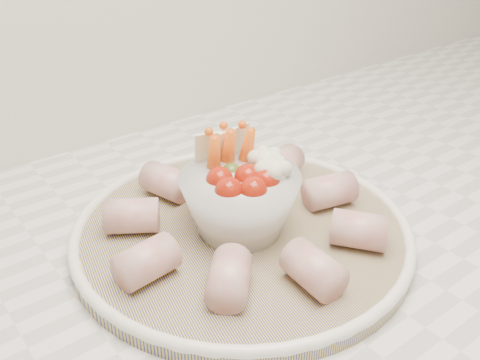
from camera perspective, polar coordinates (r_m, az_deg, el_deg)
serving_platter at (r=0.58m, az=0.21°, el=-5.30°), size 0.43×0.43×0.02m
veggie_bowl at (r=0.55m, az=0.09°, el=-1.84°), size 0.13×0.13×0.11m
cured_meat_rolls at (r=0.57m, az=0.21°, el=-3.41°), size 0.29×0.29×0.04m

